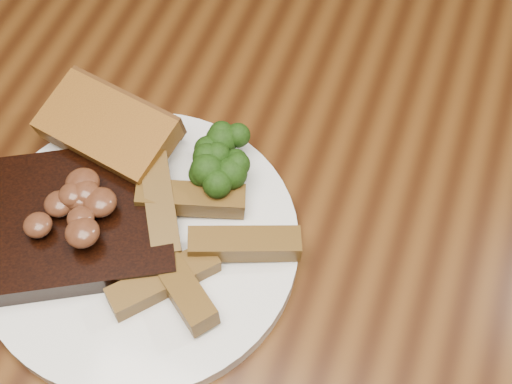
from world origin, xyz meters
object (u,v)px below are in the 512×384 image
Objects in this scene: plate at (141,243)px; garlic_bread at (111,143)px; steak at (68,221)px; potato_wedges at (190,265)px; dining_table at (247,250)px.

garlic_bread reaches higher than plate.
plate is 0.10m from garlic_bread.
steak is (-0.06, -0.01, 0.02)m from plate.
plate is at bearing 165.93° from potato_wedges.
potato_wedges is at bearing -101.21° from dining_table.
garlic_bread is (-0.00, 0.09, 0.00)m from steak.
garlic_bread reaches higher than potato_wedges.
plate reaches higher than dining_table.
potato_wedges reaches higher than dining_table.
garlic_bread reaches higher than dining_table.
steak is 1.45× the size of potato_wedges.
dining_table is at bearing 9.68° from garlic_bread.
garlic_bread is at bearing 178.35° from dining_table.
steak reaches higher than potato_wedges.
garlic_bread is at bearing 129.08° from plate.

